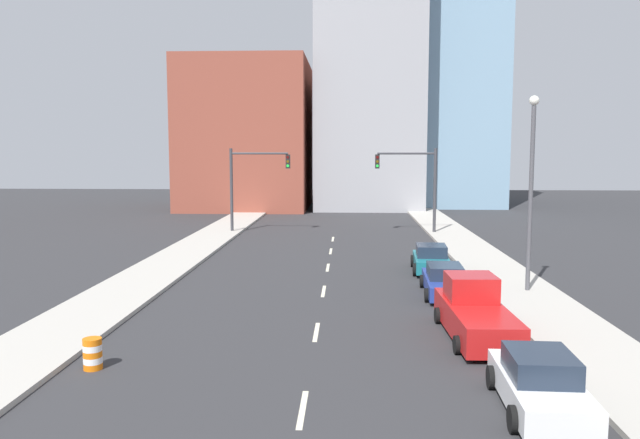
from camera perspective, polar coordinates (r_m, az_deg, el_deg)
The scene contains 19 objects.
sidewalk_left at distance 55.46m, azimuth -8.10°, elevation -0.47°, with size 3.45×95.67×0.18m.
sidewalk_right at distance 55.08m, azimuth 10.96°, elevation -0.56°, with size 3.45×95.67×0.18m.
lane_stripe_at_9m at distance 16.56m, azimuth -1.61°, elevation -16.94°, with size 0.16×2.40×0.01m, color beige.
lane_stripe_at_16m at distance 22.96m, azimuth -0.34°, elevation -10.24°, with size 0.16×2.40×0.01m, color beige.
lane_stripe_at_22m at distance 29.37m, azimuth 0.33°, elevation -6.57°, with size 0.16×2.40×0.01m, color beige.
lane_stripe_at_28m at distance 35.23m, azimuth 0.72°, elevation -4.40°, with size 0.16×2.40×0.01m, color beige.
lane_stripe_at_34m at distance 40.90m, azimuth 0.99°, elevation -2.91°, with size 0.16×2.40×0.01m, color beige.
lane_stripe_at_40m at distance 46.50m, azimuth 1.18°, elevation -1.80°, with size 0.16×2.40×0.01m, color beige.
building_brick_left at distance 73.12m, azimuth -6.60°, elevation 7.64°, with size 14.00×16.00×16.66m.
building_office_center at distance 76.61m, azimuth 4.36°, elevation 12.21°, with size 12.00×20.00×28.98m.
building_glass_right at distance 81.94m, azimuth 10.98°, elevation 14.95°, with size 13.00×20.00×38.12m.
traffic_signal_left at distance 49.97m, azimuth -6.62°, elevation 3.77°, with size 4.83×0.35×6.75m.
traffic_signal_right at distance 49.63m, azimuth 8.97°, elevation 3.72°, with size 4.83×0.35×6.75m.
traffic_barrel at distance 20.32m, azimuth -20.08°, elevation -11.45°, with size 0.56×0.56×0.95m.
street_lamp at distance 29.74m, azimuth 18.75°, elevation 3.32°, with size 0.44×0.44×8.99m.
sedan_white at distance 17.18m, azimuth 19.44°, elevation -14.00°, with size 2.19×4.44×1.50m.
pickup_truck_red at distance 22.93m, azimuth 13.97°, elevation -8.30°, with size 2.36×5.91×2.07m.
sedan_blue at distance 29.09m, azimuth 11.32°, elevation -5.55°, with size 2.16×4.80×1.39m.
sedan_teal at distance 34.49m, azimuth 10.12°, elevation -3.61°, with size 2.27×4.37×1.47m.
Camera 1 is at (1.14, -6.27, 6.53)m, focal length 35.00 mm.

